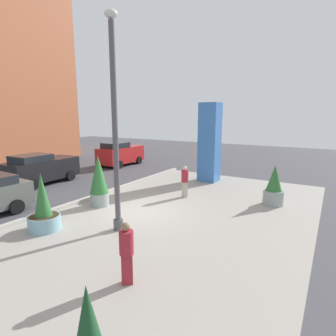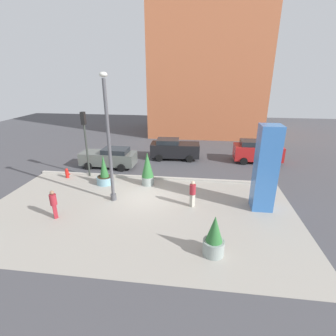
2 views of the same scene
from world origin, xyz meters
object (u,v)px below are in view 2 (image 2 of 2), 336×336
(art_pillar_blue, at_px, (266,169))
(traffic_light_corner, at_px, (85,134))
(pedestrian_crossing, at_px, (54,203))
(lamp_post, at_px, (109,143))
(potted_plant_by_pillar, at_px, (104,174))
(fire_hydrant, at_px, (67,173))
(potted_plant_near_right, at_px, (214,238))
(car_intersection, at_px, (174,149))
(potted_plant_near_left, at_px, (147,169))
(car_curb_west, at_px, (109,157))
(car_passing_lane, at_px, (257,151))
(pedestrian_on_sidewalk, at_px, (193,193))

(art_pillar_blue, bearing_deg, traffic_light_corner, 164.07)
(traffic_light_corner, relative_size, pedestrian_crossing, 3.01)
(lamp_post, height_order, potted_plant_by_pillar, lamp_post)
(lamp_post, height_order, fire_hydrant, lamp_post)
(art_pillar_blue, xyz_separation_m, fire_hydrant, (-13.65, 2.90, -2.10))
(potted_plant_near_right, bearing_deg, potted_plant_by_pillar, 138.00)
(traffic_light_corner, distance_m, pedestrian_crossing, 6.54)
(potted_plant_by_pillar, distance_m, traffic_light_corner, 3.34)
(car_intersection, distance_m, pedestrian_crossing, 12.39)
(fire_hydrant, height_order, traffic_light_corner, traffic_light_corner)
(art_pillar_blue, bearing_deg, potted_plant_near_right, -123.11)
(potted_plant_by_pillar, bearing_deg, traffic_light_corner, 143.51)
(potted_plant_by_pillar, height_order, pedestrian_crossing, potted_plant_by_pillar)
(art_pillar_blue, bearing_deg, potted_plant_near_left, 161.55)
(potted_plant_near_left, relative_size, traffic_light_corner, 0.49)
(car_curb_west, relative_size, car_passing_lane, 1.12)
(lamp_post, bearing_deg, traffic_light_corner, 131.13)
(potted_plant_near_right, bearing_deg, lamp_post, 144.02)
(car_passing_lane, bearing_deg, car_intersection, -179.92)
(potted_plant_by_pillar, bearing_deg, potted_plant_near_right, -42.00)
(art_pillar_blue, bearing_deg, car_passing_lane, 80.85)
(potted_plant_near_left, distance_m, pedestrian_crossing, 6.51)
(potted_plant_near_right, distance_m, car_passing_lane, 13.78)
(potted_plant_by_pillar, height_order, pedestrian_on_sidewalk, potted_plant_by_pillar)
(potted_plant_by_pillar, xyz_separation_m, car_intersection, (4.35, 6.38, 0.19))
(fire_hydrant, distance_m, pedestrian_on_sidewalk, 10.18)
(art_pillar_blue, bearing_deg, car_curb_west, 153.39)
(fire_hydrant, bearing_deg, traffic_light_corner, 19.60)
(car_passing_lane, bearing_deg, lamp_post, -139.82)
(potted_plant_near_left, height_order, pedestrian_on_sidewalk, potted_plant_near_left)
(fire_hydrant, distance_m, car_curb_west, 3.67)
(art_pillar_blue, height_order, car_passing_lane, art_pillar_blue)
(potted_plant_near_right, height_order, car_intersection, potted_plant_near_right)
(car_passing_lane, distance_m, pedestrian_crossing, 16.98)
(potted_plant_by_pillar, bearing_deg, pedestrian_on_sidewalk, -21.70)
(lamp_post, bearing_deg, pedestrian_crossing, -135.42)
(art_pillar_blue, relative_size, car_passing_lane, 1.20)
(potted_plant_near_right, xyz_separation_m, car_curb_west, (-8.31, 10.15, 0.02))
(art_pillar_blue, height_order, pedestrian_on_sidewalk, art_pillar_blue)
(potted_plant_by_pillar, xyz_separation_m, fire_hydrant, (-3.27, 0.72, -0.39))
(car_curb_west, xyz_separation_m, pedestrian_crossing, (-0.17, -8.22, 0.06))
(car_curb_west, relative_size, pedestrian_crossing, 2.83)
(potted_plant_by_pillar, height_order, potted_plant_near_right, potted_plant_by_pillar)
(traffic_light_corner, height_order, pedestrian_on_sidewalk, traffic_light_corner)
(fire_hydrant, distance_m, car_passing_lane, 16.07)
(potted_plant_near_right, xyz_separation_m, fire_hydrant, (-10.70, 7.42, -0.46))
(potted_plant_by_pillar, height_order, potted_plant_near_left, potted_plant_near_left)
(potted_plant_near_right, bearing_deg, car_curb_west, 129.29)
(fire_hydrant, height_order, pedestrian_crossing, pedestrian_crossing)
(art_pillar_blue, distance_m, pedestrian_crossing, 11.81)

